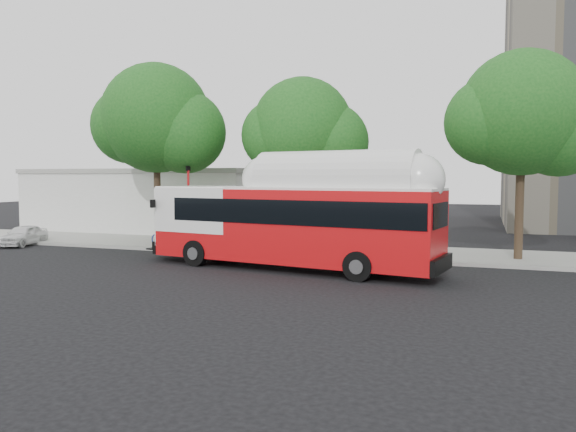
{
  "coord_description": "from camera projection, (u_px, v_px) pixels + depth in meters",
  "views": [
    {
      "loc": [
        7.57,
        -20.51,
        3.73
      ],
      "look_at": [
        -0.7,
        3.0,
        1.99
      ],
      "focal_mm": 35.0,
      "sensor_mm": 36.0,
      "label": 1
    }
  ],
  "objects": [
    {
      "name": "curb_strip",
      "position": [
        309.0,
        257.0,
        25.74
      ],
      "size": [
        60.0,
        0.3,
        0.15
      ],
      "primitive_type": "cube",
      "color": "gray",
      "rests_on": "ground"
    },
    {
      "name": "sidewalk",
      "position": [
        324.0,
        250.0,
        28.18
      ],
      "size": [
        60.0,
        5.0,
        0.15
      ],
      "primitive_type": "cube",
      "color": "gray",
      "rests_on": "ground"
    },
    {
      "name": "street_tree_mid",
      "position": [
        311.0,
        133.0,
        27.56
      ],
      "size": [
        5.75,
        5.0,
        8.62
      ],
      "color": "#2D2116",
      "rests_on": "ground"
    },
    {
      "name": "street_tree_right",
      "position": [
        533.0,
        118.0,
        24.03
      ],
      "size": [
        6.21,
        5.4,
        9.18
      ],
      "color": "#2D2116",
      "rests_on": "ground"
    },
    {
      "name": "low_commercial_bldg",
      "position": [
        162.0,
        199.0,
        39.73
      ],
      "size": [
        16.2,
        10.2,
        4.25
      ],
      "color": "silver",
      "rests_on": "ground"
    },
    {
      "name": "street_tree_left",
      "position": [
        165.0,
        122.0,
        29.66
      ],
      "size": [
        6.67,
        5.8,
        9.74
      ],
      "color": "#2D2116",
      "rests_on": "ground"
    },
    {
      "name": "ground",
      "position": [
        279.0,
        272.0,
        22.07
      ],
      "size": [
        120.0,
        120.0,
        0.0
      ],
      "primitive_type": "plane",
      "color": "black",
      "rests_on": "ground"
    },
    {
      "name": "signal_pole",
      "position": [
        189.0,
        207.0,
        28.51
      ],
      "size": [
        0.12,
        0.41,
        4.28
      ],
      "color": "red",
      "rests_on": "ground"
    },
    {
      "name": "parked_car",
      "position": [
        23.0,
        235.0,
        30.51
      ],
      "size": [
        3.51,
        2.03,
        1.12
      ],
      "primitive_type": "imported",
      "rotation": [
        0.0,
        0.0,
        0.23
      ],
      "color": "silver",
      "rests_on": "ground"
    },
    {
      "name": "transit_bus",
      "position": [
        293.0,
        226.0,
        22.51
      ],
      "size": [
        13.07,
        4.5,
        3.81
      ],
      "rotation": [
        0.0,
        0.0,
        -0.16
      ],
      "color": "red",
      "rests_on": "ground"
    },
    {
      "name": "red_curb_segment",
      "position": [
        249.0,
        254.0,
        26.73
      ],
      "size": [
        10.0,
        0.32,
        0.16
      ],
      "primitive_type": "cube",
      "color": "maroon",
      "rests_on": "ground"
    }
  ]
}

